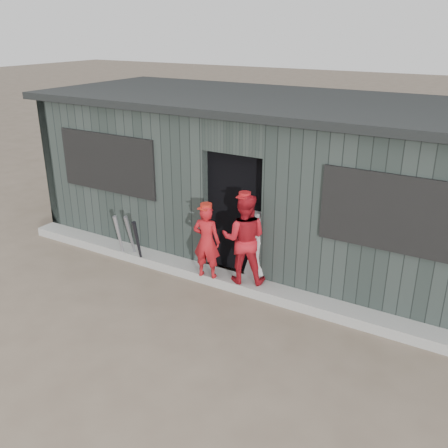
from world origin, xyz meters
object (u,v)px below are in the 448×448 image
Objects in this scene: bat_right at (138,244)px; player_red_right at (244,238)px; bat_mid at (131,238)px; dugout at (275,177)px; player_red_left at (207,242)px; player_grey_back at (258,249)px; bat_left at (120,238)px.

bat_right is 1.89m from player_red_right.
bat_mid is 0.26m from bat_right.
player_red_right is (2.06, 0.12, 0.41)m from bat_mid.
player_red_left is at bearing -96.78° from dugout.
dugout is (-0.41, 1.40, 0.72)m from player_grey_back.
dugout is (1.93, 1.87, 0.88)m from bat_left.
player_red_right is 0.16× the size of dugout.
player_grey_back is (2.34, 0.47, 0.16)m from bat_left.
bat_mid is at bearing -134.01° from dugout.
player_red_right is at bearing -79.07° from dugout.
bat_right is 1.32m from player_red_left.
bat_left is at bearing -135.96° from dugout.
player_red_left is 0.84× the size of player_red_right.
player_grey_back is at bearing -127.81° from player_red_right.
player_grey_back is at bearing -155.89° from player_red_left.
dugout is (1.74, 1.80, 0.87)m from bat_mid.
dugout reaches higher than bat_right.
player_grey_back is 0.14× the size of dugout.
player_grey_back reaches higher than bat_right.
dugout is at bearing 45.99° from bat_mid.
bat_mid is 2.19m from player_grey_back.
dugout reaches higher than bat_left.
bat_mid is (0.19, 0.07, 0.01)m from bat_left.
bat_left is at bearing -10.26° from player_red_left.
bat_left is 0.97× the size of bat_mid.
dugout is at bearing -100.53° from player_red_right.
dugout is (1.50, 1.90, 0.87)m from bat_right.
player_red_left is 1.01× the size of player_grey_back.
bat_mid is at bearing -12.68° from player_red_left.
player_grey_back is (1.91, 0.50, 0.15)m from bat_right.
bat_mid is at bearing 156.63° from bat_right.
bat_mid is at bearing 17.09° from player_grey_back.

